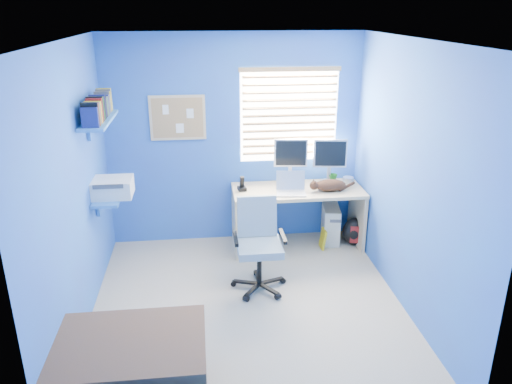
{
  "coord_description": "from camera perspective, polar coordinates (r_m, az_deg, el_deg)",
  "views": [
    {
      "loc": [
        -0.4,
        -4.15,
        2.76
      ],
      "look_at": [
        0.15,
        0.65,
        0.95
      ],
      "focal_mm": 35.0,
      "sensor_mm": 36.0,
      "label": 1
    }
  ],
  "objects": [
    {
      "name": "tower_pc",
      "position": [
        6.26,
        8.51,
        -3.58
      ],
      "size": [
        0.25,
        0.46,
        0.45
      ],
      "primitive_type": "cube",
      "rotation": [
        0.0,
        0.0,
        -0.15
      ],
      "color": "beige",
      "rests_on": "floor"
    },
    {
      "name": "wall_right",
      "position": [
        4.81,
        17.13,
        1.3
      ],
      "size": [
        0.01,
        3.2,
        2.5
      ],
      "primitive_type": "cube",
      "color": "#3554BC",
      "rests_on": "ground"
    },
    {
      "name": "office_chair",
      "position": [
        5.15,
        0.32,
        -7.33
      ],
      "size": [
        0.55,
        0.55,
        0.94
      ],
      "color": "black",
      "rests_on": "floor"
    },
    {
      "name": "monitor_right",
      "position": [
        6.06,
        8.39,
        3.52
      ],
      "size": [
        0.41,
        0.17,
        0.54
      ],
      "primitive_type": "cube",
      "rotation": [
        0.0,
        0.0,
        -0.14
      ],
      "color": "silver",
      "rests_on": "desk"
    },
    {
      "name": "wall_left",
      "position": [
        4.55,
        -20.12,
        -0.15
      ],
      "size": [
        0.01,
        3.2,
        2.5
      ],
      "primitive_type": "cube",
      "color": "#3554BC",
      "rests_on": "ground"
    },
    {
      "name": "yellow_book",
      "position": [
        6.1,
        7.66,
        -5.32
      ],
      "size": [
        0.03,
        0.17,
        0.24
      ],
      "primitive_type": "cube",
      "color": "yellow",
      "rests_on": "floor"
    },
    {
      "name": "wall_back",
      "position": [
        5.96,
        -2.5,
        5.84
      ],
      "size": [
        3.0,
        0.01,
        2.5
      ],
      "primitive_type": "cube",
      "color": "#3554BC",
      "rests_on": "ground"
    },
    {
      "name": "desk",
      "position": [
        6.01,
        4.7,
        -2.95
      ],
      "size": [
        1.53,
        0.65,
        0.74
      ],
      "primitive_type": "cube",
      "color": "tan",
      "rests_on": "floor"
    },
    {
      "name": "mug",
      "position": [
        6.14,
        8.77,
        1.56
      ],
      "size": [
        0.1,
        0.09,
        0.1
      ],
      "primitive_type": "imported",
      "color": "#115915",
      "rests_on": "desk"
    },
    {
      "name": "wall_shelves",
      "position": [
        5.16,
        -17.01,
        4.75
      ],
      "size": [
        0.42,
        0.9,
        1.05
      ],
      "color": "#367AC7",
      "rests_on": "ground"
    },
    {
      "name": "phone",
      "position": [
        5.79,
        -1.62,
        0.99
      ],
      "size": [
        0.11,
        0.12,
        0.17
      ],
      "primitive_type": "cube",
      "rotation": [
        0.0,
        0.0,
        0.17
      ],
      "color": "black",
      "rests_on": "desk"
    },
    {
      "name": "backpack",
      "position": [
        6.22,
        11.23,
        -4.43
      ],
      "size": [
        0.35,
        0.29,
        0.35
      ],
      "primitive_type": "ellipsoid",
      "rotation": [
        0.0,
        0.0,
        -0.24
      ],
      "color": "black",
      "rests_on": "floor"
    },
    {
      "name": "bed_corner",
      "position": [
        3.98,
        -14.22,
        -19.17
      ],
      "size": [
        1.07,
        0.76,
        0.52
      ],
      "primitive_type": "cube",
      "color": "brown",
      "rests_on": "floor"
    },
    {
      "name": "window_blinds",
      "position": [
        5.94,
        3.82,
        8.73
      ],
      "size": [
        1.15,
        0.05,
        1.1
      ],
      "color": "white",
      "rests_on": "ground"
    },
    {
      "name": "ceiling",
      "position": [
        4.18,
        -1.07,
        16.98
      ],
      "size": [
        3.0,
        3.2,
        0.0
      ],
      "primitive_type": "cube",
      "color": "white",
      "rests_on": "wall_back"
    },
    {
      "name": "drawer_boxes",
      "position": [
        6.05,
        -0.73,
        -3.78
      ],
      "size": [
        0.35,
        0.28,
        0.54
      ],
      "primitive_type": "cube",
      "color": "tan",
      "rests_on": "floor"
    },
    {
      "name": "cd_spindle",
      "position": [
        6.15,
        10.49,
        1.37
      ],
      "size": [
        0.13,
        0.13,
        0.07
      ],
      "primitive_type": "cylinder",
      "color": "silver",
      "rests_on": "desk"
    },
    {
      "name": "laptop",
      "position": [
        5.68,
        4.05,
        0.85
      ],
      "size": [
        0.36,
        0.29,
        0.22
      ],
      "primitive_type": "cube",
      "rotation": [
        0.0,
        0.0,
        -0.11
      ],
      "color": "silver",
      "rests_on": "desk"
    },
    {
      "name": "wall_front",
      "position": [
        2.99,
        2.13,
        -9.79
      ],
      "size": [
        3.0,
        0.01,
        2.5
      ],
      "primitive_type": "cube",
      "color": "#3554BC",
      "rests_on": "ground"
    },
    {
      "name": "monitor_left",
      "position": [
        6.03,
        3.94,
        3.61
      ],
      "size": [
        0.41,
        0.17,
        0.54
      ],
      "primitive_type": "cube",
      "rotation": [
        0.0,
        0.0,
        -0.12
      ],
      "color": "silver",
      "rests_on": "desk"
    },
    {
      "name": "cat",
      "position": [
        5.84,
        8.47,
        0.78
      ],
      "size": [
        0.39,
        0.23,
        0.13
      ],
      "primitive_type": "ellipsoid",
      "rotation": [
        0.0,
        0.0,
        0.09
      ],
      "color": "black",
      "rests_on": "desk"
    },
    {
      "name": "corkboard",
      "position": [
        5.86,
        -8.95,
        8.38
      ],
      "size": [
        0.64,
        0.02,
        0.52
      ],
      "color": "tan",
      "rests_on": "ground"
    },
    {
      "name": "floor",
      "position": [
        5.0,
        -0.88,
        -12.97
      ],
      "size": [
        3.0,
        3.2,
        0.0
      ],
      "primitive_type": "cube",
      "color": "#BBAD97",
      "rests_on": "ground"
    }
  ]
}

